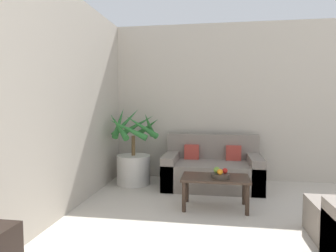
{
  "coord_description": "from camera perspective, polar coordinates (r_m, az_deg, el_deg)",
  "views": [
    {
      "loc": [
        -1.74,
        1.14,
        1.33
      ],
      "look_at": [
        -2.42,
        5.45,
        1.0
      ],
      "focal_mm": 32.0,
      "sensor_mm": 36.0,
      "label": 1
    }
  ],
  "objects": [
    {
      "name": "wall_back",
      "position": [
        5.59,
        27.19,
        4.06
      ],
      "size": [
        8.59,
        0.06,
        2.7
      ],
      "color": "#BCB2A3",
      "rests_on": "ground_plane"
    },
    {
      "name": "potted_palm",
      "position": [
        4.98,
        -6.59,
        -6.05
      ],
      "size": [
        0.9,
        0.9,
        1.28
      ],
      "color": "beige",
      "rests_on": "ground_plane"
    },
    {
      "name": "apple_green",
      "position": [
        3.84,
        9.26,
        -8.26
      ],
      "size": [
        0.08,
        0.08,
        0.08
      ],
      "color": "olive",
      "rests_on": "fruit_bowl"
    },
    {
      "name": "apple_red",
      "position": [
        3.85,
        10.8,
        -8.37
      ],
      "size": [
        0.07,
        0.07,
        0.07
      ],
      "color": "red",
      "rests_on": "fruit_bowl"
    },
    {
      "name": "orange_fruit",
      "position": [
        3.77,
        9.88,
        -8.6
      ],
      "size": [
        0.07,
        0.07,
        0.07
      ],
      "color": "orange",
      "rests_on": "fruit_bowl"
    },
    {
      "name": "sofa_loveseat",
      "position": [
        4.87,
        8.39,
        -8.3
      ],
      "size": [
        1.52,
        0.87,
        0.81
      ],
      "color": "gray",
      "rests_on": "ground_plane"
    },
    {
      "name": "fruit_bowl",
      "position": [
        3.83,
        10.0,
        -9.33
      ],
      "size": [
        0.23,
        0.23,
        0.05
      ],
      "color": "#42382D",
      "rests_on": "coffee_table"
    },
    {
      "name": "coffee_table",
      "position": [
        3.9,
        8.99,
        -10.42
      ],
      "size": [
        0.85,
        0.48,
        0.4
      ],
      "color": "#38281E",
      "rests_on": "ground_plane"
    }
  ]
}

